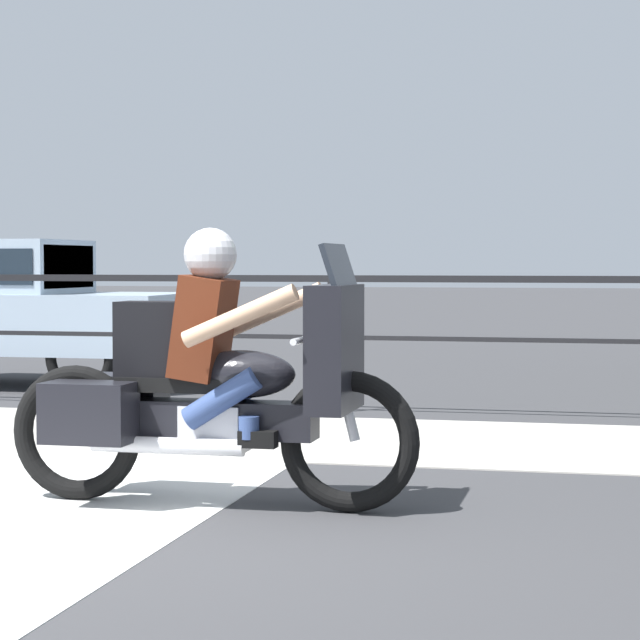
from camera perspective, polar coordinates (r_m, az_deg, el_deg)
The scene contains 4 objects.
ground_plane at distance 6.39m, azimuth -9.44°, elevation -9.44°, with size 120.00×120.00×0.00m, color #38383A.
sidewalk_band at distance 9.57m, azimuth -1.59°, elevation -5.34°, with size 44.00×2.40×0.01m, color #B7B2A8.
fence_railing at distance 11.01m, azimuth 0.47°, elevation 0.70°, with size 36.00×0.05×1.22m.
motorcycle at distance 6.83m, azimuth -4.98°, elevation -2.86°, with size 2.32×0.76×1.52m.
Camera 1 is at (2.40, -5.77, 1.34)m, focal length 70.00 mm.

